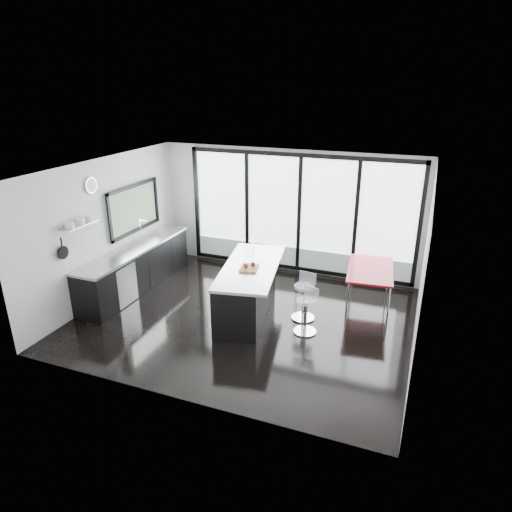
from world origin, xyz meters
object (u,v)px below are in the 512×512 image
at_px(bar_stool_far, 303,302).
at_px(red_table, 369,287).
at_px(bar_stool_near, 306,316).
at_px(island, 247,288).

distance_m(bar_stool_far, red_table, 1.44).
height_order(bar_stool_near, red_table, red_table).
height_order(island, red_table, island).
xyz_separation_m(island, bar_stool_far, (1.09, 0.11, -0.14)).
bearing_deg(red_table, island, -153.04).
distance_m(bar_stool_near, bar_stool_far, 0.50).
distance_m(bar_stool_near, red_table, 1.70).
distance_m(island, bar_stool_near, 1.32).
height_order(bar_stool_far, red_table, red_table).
bearing_deg(bar_stool_near, island, -174.92).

